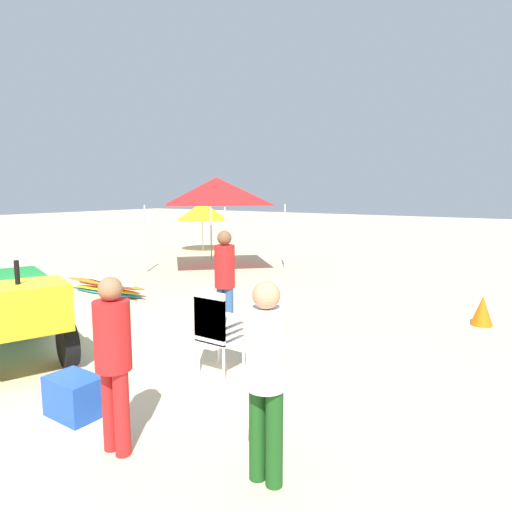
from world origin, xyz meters
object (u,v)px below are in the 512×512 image
object	(u,v)px
traffic_cone_near	(482,311)
cooler_box	(74,396)
stacked_plastic_chairs	(216,325)
lifeguard_near_right	(266,370)
surfboard_pile	(106,286)
lifeguard_near_center	(113,354)
popup_canopy	(217,191)
lifeguard_near_left	(225,277)
beach_umbrella_left	(202,211)
utility_cart	(10,304)

from	to	relation	value
traffic_cone_near	cooler_box	world-z (taller)	traffic_cone_near
stacked_plastic_chairs	lifeguard_near_right	size ratio (longest dim) A/B	0.67
stacked_plastic_chairs	surfboard_pile	xyz separation A→B (m)	(-4.94, 2.07, -0.45)
lifeguard_near_center	popup_canopy	size ratio (longest dim) A/B	0.54
lifeguard_near_left	lifeguard_near_right	distance (m)	3.64
stacked_plastic_chairs	beach_umbrella_left	world-z (taller)	beach_umbrella_left
traffic_cone_near	utility_cart	bearing A→B (deg)	-133.53
popup_canopy	lifeguard_near_left	bearing A→B (deg)	-49.60
lifeguard_near_right	lifeguard_near_left	bearing A→B (deg)	133.46
stacked_plastic_chairs	cooler_box	bearing A→B (deg)	-107.19
surfboard_pile	lifeguard_near_left	distance (m)	4.34
surfboard_pile	lifeguard_near_center	distance (m)	6.68
lifeguard_near_center	traffic_cone_near	xyz separation A→B (m)	(2.10, 6.18, -0.66)
surfboard_pile	lifeguard_near_center	size ratio (longest dim) A/B	1.54
popup_canopy	cooler_box	xyz separation A→B (m)	(4.41, -7.76, -2.13)
beach_umbrella_left	traffic_cone_near	world-z (taller)	beach_umbrella_left
utility_cart	beach_umbrella_left	world-z (taller)	beach_umbrella_left
cooler_box	popup_canopy	bearing A→B (deg)	119.62
surfboard_pile	stacked_plastic_chairs	bearing A→B (deg)	-22.77
popup_canopy	surfboard_pile	bearing A→B (deg)	-89.99
utility_cart	beach_umbrella_left	xyz separation A→B (m)	(-5.49, 10.34, 0.78)
lifeguard_near_right	popup_canopy	bearing A→B (deg)	131.51
utility_cart	lifeguard_near_right	bearing A→B (deg)	-3.80
traffic_cone_near	lifeguard_near_center	bearing A→B (deg)	-108.77
traffic_cone_near	cooler_box	distance (m)	6.72
utility_cart	lifeguard_near_left	world-z (taller)	lifeguard_near_left
surfboard_pile	utility_cart	bearing A→B (deg)	-55.79
beach_umbrella_left	cooler_box	world-z (taller)	beach_umbrella_left
beach_umbrella_left	lifeguard_near_center	bearing A→B (deg)	-52.09
lifeguard_near_left	lifeguard_near_center	world-z (taller)	lifeguard_near_left
utility_cart	lifeguard_near_right	xyz separation A→B (m)	(4.45, -0.30, 0.17)
utility_cart	cooler_box	distance (m)	2.32
lifeguard_near_center	traffic_cone_near	size ratio (longest dim) A/B	3.07
lifeguard_near_center	lifeguard_near_left	bearing A→B (deg)	110.86
lifeguard_near_right	beach_umbrella_left	bearing A→B (deg)	133.06
surfboard_pile	beach_umbrella_left	bearing A→B (deg)	114.78
lifeguard_near_center	surfboard_pile	bearing A→B (deg)	143.39
beach_umbrella_left	surfboard_pile	bearing A→B (deg)	-65.22
lifeguard_near_left	lifeguard_near_center	distance (m)	3.26
traffic_cone_near	cooler_box	xyz separation A→B (m)	(-3.02, -6.00, -0.05)
traffic_cone_near	surfboard_pile	bearing A→B (deg)	-163.33
stacked_plastic_chairs	lifeguard_near_right	distance (m)	2.30
lifeguard_near_right	popup_canopy	xyz separation A→B (m)	(-6.67, 7.54, 1.39)
popup_canopy	stacked_plastic_chairs	bearing A→B (deg)	-50.81
utility_cart	cooler_box	size ratio (longest dim) A/B	4.96
utility_cart	lifeguard_near_left	xyz separation A→B (m)	(1.95, 2.35, 0.22)
surfboard_pile	cooler_box	distance (m)	5.80
popup_canopy	traffic_cone_near	world-z (taller)	popup_canopy
traffic_cone_near	lifeguard_near_right	bearing A→B (deg)	-97.45
stacked_plastic_chairs	popup_canopy	bearing A→B (deg)	129.19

